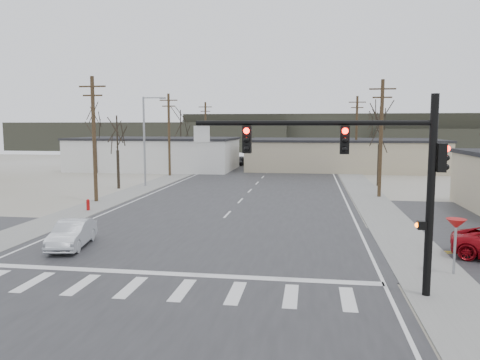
% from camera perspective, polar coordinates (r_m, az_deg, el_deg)
% --- Properties ---
extents(ground, '(140.00, 140.00, 0.00)m').
position_cam_1_polar(ground, '(24.65, -4.87, -7.74)').
color(ground, beige).
rests_on(ground, ground).
extents(main_road, '(18.00, 110.00, 0.05)m').
position_cam_1_polar(main_road, '(39.10, 0.26, -2.34)').
color(main_road, '#29282B').
rests_on(main_road, ground).
extents(cross_road, '(90.00, 10.00, 0.04)m').
position_cam_1_polar(cross_road, '(24.65, -4.87, -7.69)').
color(cross_road, '#29282B').
rests_on(cross_road, ground).
extents(sidewalk_left, '(3.00, 90.00, 0.06)m').
position_cam_1_polar(sidewalk_left, '(46.56, -11.85, -1.04)').
color(sidewalk_left, gray).
rests_on(sidewalk_left, ground).
extents(sidewalk_right, '(3.00, 90.00, 0.06)m').
position_cam_1_polar(sidewalk_right, '(43.92, 15.06, -1.57)').
color(sidewalk_right, gray).
rests_on(sidewalk_right, ground).
extents(traffic_signal_mast, '(8.95, 0.43, 7.20)m').
position_cam_1_polar(traffic_signal_mast, '(17.22, 16.19, 1.61)').
color(traffic_signal_mast, black).
rests_on(traffic_signal_mast, ground).
extents(fire_hydrant, '(0.24, 0.24, 0.87)m').
position_cam_1_polar(fire_hydrant, '(35.45, -18.03, -2.89)').
color(fire_hydrant, '#A50C0C').
rests_on(fire_hydrant, ground).
extents(yield_sign, '(0.80, 0.80, 2.35)m').
position_cam_1_polar(yield_sign, '(20.96, 24.84, -5.09)').
color(yield_sign, gray).
rests_on(yield_sign, ground).
extents(building_left_far, '(22.30, 12.30, 4.50)m').
position_cam_1_polar(building_left_far, '(66.92, -10.25, 3.19)').
color(building_left_far, silver).
rests_on(building_left_far, ground).
extents(building_right_far, '(26.30, 14.30, 4.30)m').
position_cam_1_polar(building_right_far, '(67.47, 12.35, 3.09)').
color(building_right_far, tan).
rests_on(building_right_far, ground).
extents(upole_left_b, '(2.20, 0.30, 10.00)m').
position_cam_1_polar(upole_left_b, '(39.17, -17.36, 5.02)').
color(upole_left_b, '#4B3A22').
rests_on(upole_left_b, ground).
extents(upole_left_c, '(2.20, 0.30, 10.00)m').
position_cam_1_polar(upole_left_c, '(57.82, -8.64, 5.65)').
color(upole_left_c, '#4B3A22').
rests_on(upole_left_c, ground).
extents(upole_left_d, '(2.20, 0.30, 10.00)m').
position_cam_1_polar(upole_left_d, '(77.14, -4.22, 5.92)').
color(upole_left_d, '#4B3A22').
rests_on(upole_left_d, ground).
extents(upole_right_a, '(2.20, 0.30, 10.00)m').
position_cam_1_polar(upole_right_a, '(41.64, 16.81, 5.11)').
color(upole_right_a, '#4B3A22').
rests_on(upole_right_a, ground).
extents(upole_right_b, '(2.20, 0.30, 10.00)m').
position_cam_1_polar(upole_right_b, '(63.50, 14.01, 5.61)').
color(upole_right_b, '#4B3A22').
rests_on(upole_right_b, ground).
extents(streetlight_main, '(2.40, 0.25, 9.00)m').
position_cam_1_polar(streetlight_main, '(48.12, -11.38, 5.26)').
color(streetlight_main, gray).
rests_on(streetlight_main, ground).
extents(tree_left_near, '(3.30, 3.30, 7.35)m').
position_cam_1_polar(tree_left_near, '(47.06, -14.75, 5.32)').
color(tree_left_near, '#2B231A').
rests_on(tree_left_near, ground).
extents(tree_right_mid, '(3.74, 3.74, 8.33)m').
position_cam_1_polar(tree_right_mid, '(49.70, 16.68, 6.13)').
color(tree_right_mid, '#2B231A').
rests_on(tree_right_mid, ground).
extents(tree_left_far, '(3.96, 3.96, 8.82)m').
position_cam_1_polar(tree_left_far, '(71.94, -7.25, 6.68)').
color(tree_left_far, '#2B231A').
rests_on(tree_left_far, ground).
extents(tree_right_far, '(3.52, 3.52, 7.84)m').
position_cam_1_polar(tree_right_far, '(75.80, 15.82, 5.95)').
color(tree_right_far, '#2B231A').
rests_on(tree_right_far, ground).
extents(tree_left_mid, '(3.96, 3.96, 8.82)m').
position_cam_1_polar(tree_left_mid, '(63.53, -17.26, 6.46)').
color(tree_left_mid, '#2B231A').
rests_on(tree_left_mid, ground).
extents(hill_left, '(70.00, 18.00, 7.00)m').
position_cam_1_polar(hill_left, '(122.19, -10.84, 5.25)').
color(hill_left, '#333026').
rests_on(hill_left, ground).
extents(hill_center, '(80.00, 18.00, 9.00)m').
position_cam_1_polar(hill_center, '(119.60, 13.19, 5.65)').
color(hill_center, '#333026').
rests_on(hill_center, ground).
extents(sedan_crossing, '(2.13, 4.27, 1.34)m').
position_cam_1_polar(sedan_crossing, '(25.05, -19.79, -6.19)').
color(sedan_crossing, '#B4B9C0').
rests_on(sedan_crossing, main_road).
extents(car_far_a, '(1.89, 4.60, 1.33)m').
position_cam_1_polar(car_far_a, '(69.10, 7.86, 2.06)').
color(car_far_a, black).
rests_on(car_far_a, main_road).
extents(car_far_b, '(2.48, 4.24, 1.36)m').
position_cam_1_polar(car_far_b, '(72.77, 0.02, 2.35)').
color(car_far_b, black).
rests_on(car_far_b, main_road).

